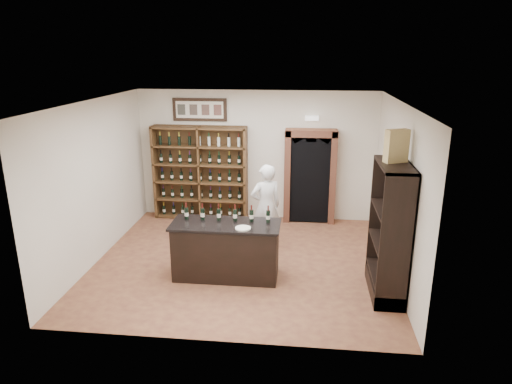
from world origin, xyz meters
TOP-DOWN VIEW (x-y plane):
  - floor at (0.00, 0.00)m, footprint 5.50×5.50m
  - ceiling at (0.00, 0.00)m, footprint 5.50×5.50m
  - wall_back at (0.00, 2.50)m, footprint 5.50×0.04m
  - wall_left at (-2.75, 0.00)m, footprint 0.04×5.00m
  - wall_right at (2.75, 0.00)m, footprint 0.04×5.00m
  - wine_shelf at (-1.30, 2.33)m, footprint 2.20×0.38m
  - framed_picture at (-1.30, 2.47)m, footprint 1.25×0.04m
  - arched_doorway at (1.25, 2.33)m, footprint 1.17×0.35m
  - emergency_light at (1.25, 2.42)m, footprint 0.30×0.10m
  - tasting_counter at (-0.20, -0.60)m, footprint 1.88×0.78m
  - counter_bottle_0 at (-0.92, -0.45)m, footprint 0.07×0.07m
  - counter_bottle_1 at (-0.63, -0.45)m, footprint 0.07×0.07m
  - counter_bottle_2 at (-0.34, -0.45)m, footprint 0.07×0.07m
  - counter_bottle_3 at (-0.06, -0.45)m, footprint 0.07×0.07m
  - counter_bottle_4 at (0.23, -0.45)m, footprint 0.07×0.07m
  - counter_bottle_5 at (0.52, -0.45)m, footprint 0.07×0.07m
  - side_cabinet at (2.52, -0.90)m, footprint 0.48×1.20m
  - shopkeeper at (0.37, 0.77)m, footprint 0.74×0.64m
  - plate at (0.13, -0.81)m, footprint 0.26×0.26m
  - wine_crate at (2.50, -0.80)m, footprint 0.39×0.28m

SIDE VIEW (x-z plane):
  - floor at x=0.00m, z-range 0.00..0.00m
  - tasting_counter at x=-0.20m, z-range -0.01..0.99m
  - side_cabinet at x=2.52m, z-range -0.35..1.85m
  - shopkeeper at x=0.37m, z-range 0.00..1.72m
  - plate at x=0.13m, z-range 1.00..1.02m
  - wine_shelf at x=-1.30m, z-range 0.00..2.20m
  - counter_bottle_0 at x=-0.92m, z-range 0.96..1.26m
  - counter_bottle_1 at x=-0.63m, z-range 0.96..1.26m
  - counter_bottle_2 at x=-0.34m, z-range 0.96..1.26m
  - counter_bottle_3 at x=-0.06m, z-range 0.96..1.26m
  - counter_bottle_4 at x=0.23m, z-range 0.96..1.26m
  - counter_bottle_5 at x=0.52m, z-range 0.96..1.26m
  - arched_doorway at x=1.25m, z-range 0.05..2.22m
  - wall_back at x=0.00m, z-range 0.00..3.00m
  - wall_left at x=-2.75m, z-range 0.00..3.00m
  - wall_right at x=2.75m, z-range 0.00..3.00m
  - emergency_light at x=1.25m, z-range 2.35..2.45m
  - wine_crate at x=2.50m, z-range 2.20..2.71m
  - framed_picture at x=-1.30m, z-range 2.29..2.81m
  - ceiling at x=0.00m, z-range 3.00..3.00m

